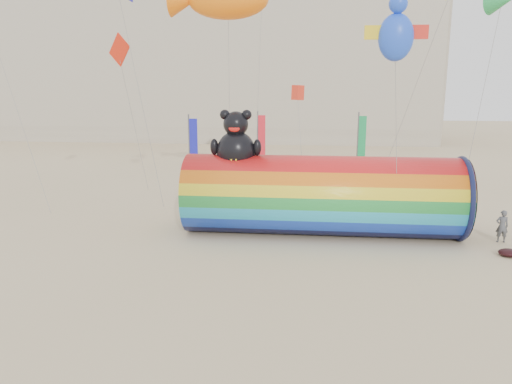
# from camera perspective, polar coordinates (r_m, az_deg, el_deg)

# --- Properties ---
(ground) EXTENTS (160.00, 160.00, 0.00)m
(ground) POSITION_cam_1_polar(r_m,az_deg,el_deg) (22.30, -1.70, -6.84)
(ground) COLOR #CCB58C
(ground) RESTS_ON ground
(hotel_building) EXTENTS (60.40, 15.40, 20.60)m
(hotel_building) POSITION_cam_1_polar(r_m,az_deg,el_deg) (68.50, -6.63, 14.87)
(hotel_building) COLOR #B7AD99
(hotel_building) RESTS_ON ground
(windsock_assembly) EXTENTS (13.37, 4.07, 6.17)m
(windsock_assembly) POSITION_cam_1_polar(r_m,az_deg,el_deg) (24.56, 7.49, -0.16)
(windsock_assembly) COLOR red
(windsock_assembly) RESTS_ON ground
(kite_handler) EXTENTS (0.58, 0.39, 1.55)m
(kite_handler) POSITION_cam_1_polar(r_m,az_deg,el_deg) (26.03, 26.30, -3.53)
(kite_handler) COLOR #4F5256
(kite_handler) RESTS_ON ground
(festival_banners) EXTENTS (12.54, 4.17, 5.20)m
(festival_banners) POSITION_cam_1_polar(r_m,az_deg,el_deg) (36.95, 1.97, 5.11)
(festival_banners) COLOR #59595E
(festival_banners) RESTS_ON ground
(flying_kites) EXTENTS (26.06, 14.15, 7.34)m
(flying_kites) POSITION_cam_1_polar(r_m,az_deg,el_deg) (26.39, -1.04, 20.77)
(flying_kites) COLOR blue
(flying_kites) RESTS_ON ground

